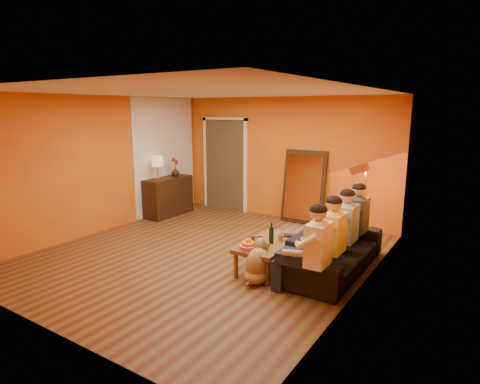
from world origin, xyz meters
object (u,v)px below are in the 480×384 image
Objects in this scene: floor_lamp at (364,209)px; tumbler at (281,238)px; table_lamp at (158,168)px; laptop at (291,237)px; coffee_table at (270,255)px; vase at (175,172)px; dog at (258,260)px; person_mid_left at (334,240)px; person_mid_right at (347,230)px; sofa at (335,250)px; wine_bottle at (271,233)px; person_far_right at (358,221)px; mirror_frame at (304,187)px; person_far_left at (318,252)px; sideboard at (169,196)px.

tumbler is at bearing -123.92° from floor_lamp.
tumbler is at bearing -16.98° from table_lamp.
floor_lamp is 4.15× the size of laptop.
vase reaches higher than coffee_table.
dog is at bearing -80.79° from coffee_table.
person_mid_right is at bearing 90.00° from person_mid_left.
tumbler is (-0.71, -0.35, 0.15)m from sofa.
person_mid_right is 0.83m from laptop.
wine_bottle is at bearing 123.73° from sofa.
mirror_frame is at bearing 137.39° from person_far_right.
vase is at bearing 137.42° from laptop.
sofa is at bearing -99.40° from floor_lamp.
person_far_right is at bearing -89.85° from floor_lamp.
sofa is 1.76× the size of person_far_right.
wine_bottle is at bearing -75.77° from mirror_frame.
tumbler is at bearing -130.07° from person_far_right.
laptop is 1.79× the size of vase.
table_lamp is 0.35× the size of floor_lamp.
person_far_left is at bearing -5.87° from dog.
mirror_frame is 1.25× the size of person_far_left.
dog is at bearing -25.89° from table_lamp.
person_far_left reaches higher than dog.
floor_lamp is 4.35m from vase.
person_mid_left is at bearing -90.00° from person_far_right.
sofa is 6.92× the size of wine_bottle.
table_lamp is 0.24× the size of sofa.
floor_lamp is at bearing 63.37° from dog.
dog is 3.21× the size of vase.
person_far_left is at bearing -93.18° from floor_lamp.
table_lamp reaches higher than coffee_table.
wine_bottle is at bearing -27.47° from vase.
table_lamp reaches higher than tumbler.
sofa is 1.05m from person_far_left.
sideboard is 4.62m from person_mid_left.
person_mid_right reaches higher than laptop.
mirror_frame is at bearing 116.98° from person_far_left.
person_far_right is 1.32m from tumbler.
wine_bottle is (0.67, -2.63, -0.18)m from mirror_frame.
table_lamp is at bearing 159.07° from coffee_table.
laptop is at bearing 80.08° from dog.
person_far_left is 1.10m from person_mid_right.
wine_bottle is (-0.05, 0.45, 0.26)m from dog.
vase is at bearing 151.28° from coffee_table.
person_mid_left is (4.37, -1.17, -0.49)m from table_lamp.
mirror_frame is 1.87m from floor_lamp.
person_mid_left is 12.08× the size of tumbler.
person_far_right is 3.52× the size of laptop.
sideboard is at bearing -90.00° from vase.
coffee_table is at bearing -130.63° from person_far_right.
dog is 0.51× the size of person_mid_right.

